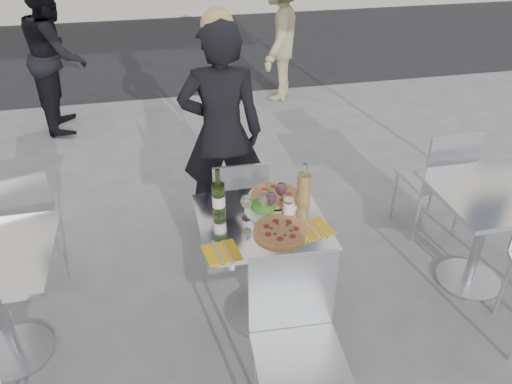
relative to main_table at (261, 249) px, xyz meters
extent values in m
plane|color=slate|center=(0.00, 0.00, -0.54)|extent=(80.00, 80.00, 0.00)
cube|color=black|center=(0.00, 6.50, -0.54)|extent=(24.00, 5.00, 0.00)
cylinder|color=#B7BABF|center=(0.00, 0.00, -0.53)|extent=(0.44, 0.44, 0.02)
cylinder|color=#B7BABF|center=(0.00, 0.00, -0.17)|extent=(0.07, 0.07, 0.72)
cube|color=silver|center=(0.00, 0.00, 0.20)|extent=(0.72, 0.72, 0.03)
cylinder|color=#B7BABF|center=(-1.50, 0.00, -0.53)|extent=(0.44, 0.44, 0.02)
cylinder|color=#B7BABF|center=(-1.50, 0.00, -0.17)|extent=(0.07, 0.07, 0.72)
cylinder|color=#B7BABF|center=(1.50, 0.00, -0.53)|extent=(0.44, 0.44, 0.02)
cylinder|color=#B7BABF|center=(1.50, 0.00, -0.17)|extent=(0.07, 0.07, 0.72)
cube|color=silver|center=(1.50, 0.00, 0.20)|extent=(0.72, 0.72, 0.03)
cylinder|color=silver|center=(0.15, 0.87, -0.34)|extent=(0.02, 0.02, 0.40)
cylinder|color=silver|center=(-0.17, 0.88, -0.34)|extent=(0.02, 0.02, 0.40)
cylinder|color=silver|center=(0.14, 0.55, -0.34)|extent=(0.02, 0.02, 0.40)
cylinder|color=silver|center=(-0.18, 0.56, -0.34)|extent=(0.02, 0.02, 0.40)
cube|color=silver|center=(-0.01, 0.72, -0.13)|extent=(0.39, 0.39, 0.02)
cube|color=silver|center=(-0.02, 0.53, 0.08)|extent=(0.37, 0.04, 0.40)
cylinder|color=silver|center=(-0.16, -0.59, -0.31)|extent=(0.02, 0.02, 0.46)
cylinder|color=silver|center=(0.20, -0.61, -0.31)|extent=(0.02, 0.02, 0.46)
cube|color=silver|center=(0.01, -0.78, -0.07)|extent=(0.45, 0.45, 0.03)
cube|color=silver|center=(0.02, -0.57, 0.18)|extent=(0.43, 0.05, 0.46)
cylinder|color=silver|center=(-1.37, 0.96, -0.32)|extent=(0.02, 0.02, 0.43)
cylinder|color=silver|center=(-1.70, 0.85, -0.32)|extent=(0.02, 0.02, 0.43)
cylinder|color=silver|center=(-1.27, 0.62, -0.32)|extent=(0.02, 0.02, 0.43)
cylinder|color=silver|center=(-1.60, 0.52, -0.32)|extent=(0.02, 0.02, 0.43)
cube|color=silver|center=(-1.48, 0.74, -0.10)|extent=(0.50, 0.50, 0.02)
cube|color=silver|center=(-1.42, 0.55, 0.13)|extent=(0.39, 0.14, 0.43)
cylinder|color=silver|center=(1.67, 0.87, -0.32)|extent=(0.02, 0.02, 0.44)
cylinder|color=silver|center=(1.32, 0.85, -0.32)|extent=(0.02, 0.02, 0.44)
cylinder|color=silver|center=(1.68, 0.51, -0.32)|extent=(0.02, 0.02, 0.44)
cylinder|color=silver|center=(1.33, 0.50, -0.32)|extent=(0.02, 0.02, 0.44)
cube|color=silver|center=(1.50, 0.68, -0.09)|extent=(0.43, 0.43, 0.02)
cube|color=silver|center=(1.51, 0.48, 0.15)|extent=(0.41, 0.04, 0.44)
cylinder|color=silver|center=(1.49, -0.32, -0.30)|extent=(0.03, 0.03, 0.48)
imported|color=black|center=(-0.07, 1.01, 0.30)|extent=(0.66, 0.48, 1.67)
imported|color=black|center=(-1.50, 3.38, 0.28)|extent=(0.66, 0.83, 1.64)
imported|color=#999263|center=(1.06, 3.72, 0.26)|extent=(0.97, 1.18, 1.59)
cylinder|color=#E9A65B|center=(0.08, -0.14, 0.22)|extent=(0.31, 0.31, 0.02)
cylinder|color=tan|center=(0.08, -0.14, 0.23)|extent=(0.27, 0.27, 0.00)
cylinder|color=white|center=(0.13, 0.21, 0.22)|extent=(0.33, 0.33, 0.01)
cylinder|color=#E9A65B|center=(0.13, 0.21, 0.23)|extent=(0.29, 0.29, 0.02)
cylinder|color=tan|center=(0.13, 0.21, 0.24)|extent=(0.26, 0.26, 0.00)
cylinder|color=white|center=(0.03, 0.08, 0.22)|extent=(0.22, 0.22, 0.01)
ellipsoid|color=#1F681A|center=(0.03, 0.08, 0.26)|extent=(0.15, 0.15, 0.08)
sphere|color=#B21914|center=(0.07, 0.10, 0.27)|extent=(0.03, 0.03, 0.03)
cylinder|color=#365620|center=(-0.23, 0.12, 0.31)|extent=(0.07, 0.07, 0.20)
cone|color=#365620|center=(-0.23, 0.12, 0.41)|extent=(0.07, 0.07, 0.03)
cylinder|color=#365620|center=(-0.23, 0.12, 0.46)|extent=(0.03, 0.03, 0.10)
cylinder|color=silver|center=(-0.23, 0.12, 0.30)|extent=(0.07, 0.08, 0.07)
cylinder|color=tan|center=(0.27, 0.09, 0.32)|extent=(0.08, 0.08, 0.22)
cylinder|color=white|center=(0.27, 0.09, 0.46)|extent=(0.03, 0.03, 0.08)
cylinder|color=white|center=(0.16, 0.02, 0.26)|extent=(0.06, 0.06, 0.09)
cylinder|color=silver|center=(0.16, 0.02, 0.31)|extent=(0.06, 0.06, 0.02)
cylinder|color=white|center=(-0.08, 0.04, 0.21)|extent=(0.06, 0.06, 0.00)
cylinder|color=white|center=(-0.08, 0.04, 0.26)|extent=(0.01, 0.01, 0.09)
ellipsoid|color=white|center=(-0.08, 0.04, 0.33)|extent=(0.07, 0.07, 0.08)
ellipsoid|color=beige|center=(-0.08, 0.04, 0.32)|extent=(0.05, 0.05, 0.05)
cylinder|color=white|center=(0.02, 0.04, 0.21)|extent=(0.06, 0.06, 0.00)
cylinder|color=white|center=(0.02, 0.04, 0.26)|extent=(0.01, 0.01, 0.09)
ellipsoid|color=white|center=(0.02, 0.04, 0.33)|extent=(0.07, 0.07, 0.08)
ellipsoid|color=beige|center=(0.02, 0.04, 0.32)|extent=(0.05, 0.05, 0.05)
cylinder|color=white|center=(0.06, 0.04, 0.21)|extent=(0.06, 0.06, 0.00)
cylinder|color=white|center=(0.06, 0.04, 0.26)|extent=(0.01, 0.01, 0.09)
ellipsoid|color=white|center=(0.06, 0.04, 0.33)|extent=(0.07, 0.07, 0.08)
ellipsoid|color=#460A1C|center=(0.06, 0.04, 0.32)|extent=(0.05, 0.05, 0.05)
cylinder|color=white|center=(0.15, 0.13, 0.21)|extent=(0.06, 0.06, 0.00)
cylinder|color=white|center=(0.15, 0.13, 0.26)|extent=(0.01, 0.01, 0.09)
ellipsoid|color=white|center=(0.15, 0.13, 0.33)|extent=(0.07, 0.07, 0.08)
ellipsoid|color=#460A1C|center=(0.15, 0.13, 0.32)|extent=(0.05, 0.05, 0.05)
cube|color=yellow|center=(-0.27, -0.24, 0.21)|extent=(0.20, 0.20, 0.00)
cube|color=#B7BABF|center=(-0.29, -0.24, 0.22)|extent=(0.04, 0.20, 0.00)
cube|color=#B7BABF|center=(-0.24, -0.24, 0.22)|extent=(0.04, 0.18, 0.00)
cube|color=yellow|center=(0.27, -0.15, 0.21)|extent=(0.21, 0.21, 0.00)
cube|color=#B7BABF|center=(0.25, -0.15, 0.22)|extent=(0.06, 0.20, 0.00)
cube|color=#B7BABF|center=(0.30, -0.15, 0.22)|extent=(0.05, 0.18, 0.00)
camera|label=1|loc=(-0.53, -2.28, 1.86)|focal=35.00mm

